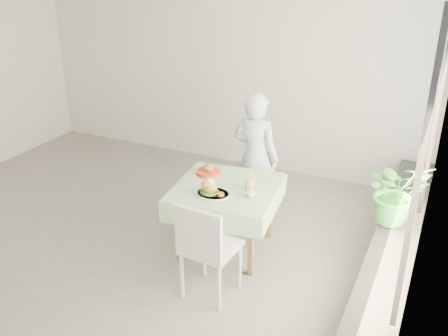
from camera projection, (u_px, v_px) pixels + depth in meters
The scene contains 14 objects.
floor at pixel (129, 236), 5.66m from camera, with size 6.00×6.00×0.00m, color slate.
wall_back at pixel (223, 69), 7.16m from camera, with size 6.00×0.02×2.80m, color silver.
wall_right at pixel (431, 170), 3.92m from camera, with size 0.02×5.00×2.80m, color silver.
window_pane at pixel (432, 140), 3.83m from camera, with size 0.01×4.80×2.18m, color #D1E0F9.
window_ledge at pixel (385, 283), 4.47m from camera, with size 0.40×4.80×0.50m, color black.
cafe_table at pixel (226, 211), 5.26m from camera, with size 1.15×1.15×0.74m.
chair_far at pixel (251, 198), 5.97m from camera, with size 0.45×0.45×0.82m.
chair_near at pixel (210, 266), 4.62m from camera, with size 0.49×0.49×0.98m.
diner at pixel (255, 157), 5.80m from camera, with size 0.56×0.37×1.54m, color #8BB5DF.
main_dish at pixel (211, 189), 4.96m from camera, with size 0.34×0.34×0.17m.
juice_cup_orange at pixel (250, 183), 5.06m from camera, with size 0.10×0.10×0.28m.
juice_cup_lemonade at pixel (251, 192), 4.91m from camera, with size 0.09×0.09×0.25m.
second_dish at pixel (208, 171), 5.41m from camera, with size 0.26×0.26×0.12m.
potted_plant at pixel (396, 192), 4.84m from camera, with size 0.59×0.51×0.66m, color #267431.
Camera 1 is at (3.06, -3.93, 3.00)m, focal length 40.00 mm.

